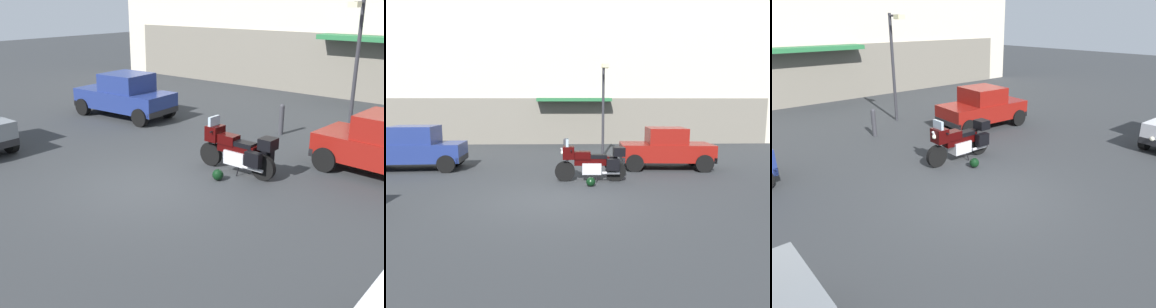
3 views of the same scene
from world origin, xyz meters
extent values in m
plane|color=#2D3033|center=(0.00, 0.00, 0.00)|extent=(80.00, 80.00, 0.00)
cube|color=#6D675C|center=(0.00, 12.77, 1.40)|extent=(25.39, 0.12, 2.80)
cube|color=#236638|center=(0.71, 12.34, 2.70)|extent=(4.40, 1.10, 0.20)
cylinder|color=black|center=(0.20, 2.21, 0.32)|extent=(0.64, 0.15, 0.64)
cylinder|color=black|center=(1.82, 2.17, 0.32)|extent=(0.64, 0.15, 0.64)
cylinder|color=#B7B7BC|center=(0.22, 2.21, 0.75)|extent=(0.33, 0.08, 0.68)
cube|color=#B7B7BC|center=(1.05, 2.19, 0.42)|extent=(0.61, 0.41, 0.36)
cube|color=black|center=(1.05, 2.19, 0.66)|extent=(1.11, 0.30, 0.28)
cube|color=black|center=(0.75, 2.20, 0.84)|extent=(0.53, 0.35, 0.24)
cube|color=black|center=(1.25, 2.19, 0.80)|extent=(0.57, 0.31, 0.12)
cube|color=black|center=(0.32, 2.20, 0.92)|extent=(0.37, 0.45, 0.40)
cube|color=#8C9EAD|center=(0.28, 2.21, 1.22)|extent=(0.09, 0.40, 0.28)
sphere|color=#EAEACC|center=(0.14, 2.21, 0.92)|extent=(0.14, 0.14, 0.14)
cylinder|color=black|center=(0.40, 2.20, 1.02)|extent=(0.05, 0.62, 0.04)
cylinder|color=#B7B7BC|center=(1.64, 1.98, 0.30)|extent=(0.55, 0.10, 0.09)
cube|color=black|center=(1.69, 1.90, 0.58)|extent=(0.40, 0.21, 0.36)
cube|color=black|center=(1.70, 2.46, 0.58)|extent=(0.40, 0.21, 0.36)
cube|color=black|center=(1.92, 2.17, 0.95)|extent=(0.37, 0.41, 0.28)
cylinder|color=black|center=(1.19, 2.01, 0.15)|extent=(0.03, 0.13, 0.29)
sphere|color=black|center=(0.97, 1.46, 0.14)|extent=(0.28, 0.28, 0.28)
cube|color=navy|center=(-5.56, 4.42, 0.66)|extent=(3.90, 1.89, 0.68)
cube|color=navy|center=(-5.41, 4.43, 1.32)|extent=(1.70, 1.61, 0.64)
cube|color=#8C9EAD|center=(-6.16, 4.38, 1.32)|extent=(0.15, 1.39, 0.54)
cube|color=#8C9EAD|center=(-4.66, 4.48, 1.32)|extent=(0.15, 1.39, 0.51)
cube|color=black|center=(-7.41, 4.30, 0.42)|extent=(0.23, 1.64, 0.20)
cube|color=black|center=(-3.71, 4.55, 0.42)|extent=(0.23, 1.64, 0.20)
cylinder|color=black|center=(-6.95, 3.55, 0.32)|extent=(0.65, 0.26, 0.64)
cylinder|color=black|center=(-7.06, 5.10, 0.32)|extent=(0.65, 0.26, 0.64)
cylinder|color=black|center=(-4.06, 3.74, 0.32)|extent=(0.65, 0.26, 0.64)
cylinder|color=black|center=(-4.16, 5.30, 0.32)|extent=(0.65, 0.26, 0.64)
sphere|color=silver|center=(-7.43, 3.85, 0.54)|extent=(0.14, 0.14, 0.14)
sphere|color=silver|center=(-7.49, 4.75, 0.54)|extent=(0.14, 0.14, 0.14)
sphere|color=silver|center=(5.79, -1.40, 0.54)|extent=(0.14, 0.14, 0.14)
cube|color=#8C9EAD|center=(3.38, 4.41, 1.26)|extent=(0.16, 1.33, 0.48)
cube|color=black|center=(2.38, 4.48, 0.42)|extent=(0.23, 1.56, 0.20)
cylinder|color=black|center=(2.83, 5.19, 0.32)|extent=(0.65, 0.27, 0.64)
cylinder|color=black|center=(2.73, 3.71, 0.32)|extent=(0.65, 0.27, 0.64)
cylinder|color=black|center=(-4.92, -0.63, 0.32)|extent=(0.64, 0.23, 0.64)
cylinder|color=#2D2D33|center=(1.94, 7.40, 2.11)|extent=(0.12, 0.12, 4.22)
cylinder|color=#2D2D33|center=(1.94, 7.05, 4.12)|extent=(0.08, 0.70, 0.08)
cube|color=beige|center=(1.94, 6.70, 4.07)|extent=(0.28, 0.36, 0.16)
cylinder|color=#333338|center=(0.20, 6.00, 0.47)|extent=(0.16, 0.16, 0.94)
sphere|color=#333338|center=(0.20, 6.00, 0.94)|extent=(0.16, 0.16, 0.16)
camera|label=1|loc=(7.06, -6.95, 4.22)|focal=42.49mm
camera|label=2|loc=(0.26, -8.81, 2.44)|focal=32.90mm
camera|label=3|loc=(-5.40, -5.48, 3.99)|focal=33.21mm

